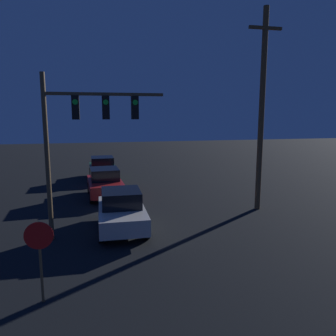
# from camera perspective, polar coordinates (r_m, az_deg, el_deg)

# --- Properties ---
(car_near) EXTENTS (2.01, 4.03, 1.69)m
(car_near) POSITION_cam_1_polar(r_m,az_deg,el_deg) (14.23, -8.10, -7.29)
(car_near) COLOR beige
(car_near) RESTS_ON ground_plane
(car_mid) EXTENTS (2.15, 4.11, 1.69)m
(car_mid) POSITION_cam_1_polar(r_m,az_deg,el_deg) (19.89, -10.93, -2.54)
(car_mid) COLOR #B21E1E
(car_mid) RESTS_ON ground_plane
(car_far) EXTENTS (2.04, 4.04, 1.69)m
(car_far) POSITION_cam_1_polar(r_m,az_deg,el_deg) (25.43, -11.35, 0.05)
(car_far) COLOR #1E4728
(car_far) RESTS_ON ground_plane
(traffic_signal_mast) EXTENTS (4.59, 0.30, 6.43)m
(traffic_signal_mast) POSITION_cam_1_polar(r_m,az_deg,el_deg) (13.06, -14.94, 6.81)
(traffic_signal_mast) COLOR brown
(traffic_signal_mast) RESTS_ON ground_plane
(stop_sign) EXTENTS (0.73, 0.07, 2.21)m
(stop_sign) POSITION_cam_1_polar(r_m,az_deg,el_deg) (9.27, -21.47, -12.62)
(stop_sign) COLOR brown
(stop_sign) RESTS_ON ground_plane
(utility_pole) EXTENTS (1.70, 0.28, 9.98)m
(utility_pole) POSITION_cam_1_polar(r_m,az_deg,el_deg) (17.21, 16.01, 9.86)
(utility_pole) COLOR brown
(utility_pole) RESTS_ON ground_plane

